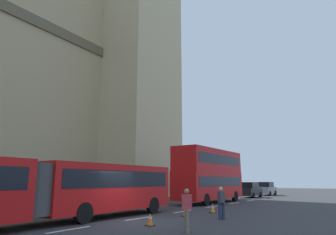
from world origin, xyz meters
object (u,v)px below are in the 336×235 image
at_px(articulated_bus, 28,187).
at_px(double_decker_bus, 210,173).
at_px(pedestrian_near_cones, 187,208).
at_px(traffic_cone_east, 213,208).
at_px(traffic_cone_west, 150,219).
at_px(sedan_lead, 250,190).
at_px(pedestrian_by_kerb, 221,202).
at_px(sedan_trailing, 266,189).
at_px(traffic_cone_middle, 185,211).

height_order(articulated_bus, double_decker_bus, double_decker_bus).
bearing_deg(pedestrian_near_cones, articulated_bus, 114.93).
bearing_deg(traffic_cone_east, traffic_cone_west, -179.58).
distance_m(articulated_bus, traffic_cone_west, 5.62).
relative_size(sedan_lead, pedestrian_near_cones, 2.60).
relative_size(traffic_cone_west, pedestrian_near_cones, 0.34).
distance_m(traffic_cone_west, pedestrian_by_kerb, 4.34).
distance_m(articulated_bus, sedan_trailing, 36.58).
height_order(traffic_cone_west, traffic_cone_east, same).
xyz_separation_m(traffic_cone_west, pedestrian_by_kerb, (3.90, -1.81, 0.63)).
relative_size(traffic_cone_west, pedestrian_by_kerb, 0.34).
height_order(sedan_trailing, traffic_cone_middle, sedan_trailing).
bearing_deg(traffic_cone_east, double_decker_bus, 26.59).
bearing_deg(pedestrian_near_cones, double_decker_bus, 22.55).
distance_m(pedestrian_near_cones, pedestrian_by_kerb, 4.49).
distance_m(double_decker_bus, pedestrian_near_cones, 16.79).
bearing_deg(traffic_cone_west, sedan_lead, 9.02).
height_order(sedan_lead, sedan_trailing, same).
xyz_separation_m(articulated_bus, traffic_cone_west, (3.54, -4.12, -1.46)).
height_order(articulated_bus, sedan_trailing, articulated_bus).
bearing_deg(articulated_bus, traffic_cone_east, -21.67).
distance_m(articulated_bus, traffic_cone_middle, 8.56).
distance_m(double_decker_bus, pedestrian_by_kerb, 12.59).
distance_m(sedan_lead, traffic_cone_west, 26.32).
height_order(sedan_lead, traffic_cone_east, sedan_lead).
bearing_deg(pedestrian_near_cones, traffic_cone_middle, 31.12).
xyz_separation_m(traffic_cone_middle, pedestrian_by_kerb, (-0.19, -2.34, 0.63)).
height_order(double_decker_bus, sedan_trailing, double_decker_bus).
bearing_deg(traffic_cone_east, pedestrian_near_cones, -162.28).
bearing_deg(articulated_bus, sedan_trailing, -0.02).
bearing_deg(double_decker_bus, pedestrian_near_cones, -157.45).
xyz_separation_m(articulated_bus, pedestrian_by_kerb, (7.43, -5.93, -0.83)).
bearing_deg(pedestrian_by_kerb, traffic_cone_middle, 85.27).
xyz_separation_m(sedan_lead, pedestrian_by_kerb, (-22.09, -5.93, -0.00)).
xyz_separation_m(pedestrian_near_cones, pedestrian_by_kerb, (4.46, 0.47, 0.00)).
bearing_deg(pedestrian_by_kerb, pedestrian_near_cones, -173.99).
bearing_deg(articulated_bus, traffic_cone_middle, -25.20).
bearing_deg(traffic_cone_west, double_decker_bus, 15.52).
bearing_deg(double_decker_bus, pedestrian_by_kerb, -151.57).
relative_size(double_decker_bus, pedestrian_by_kerb, 5.99).
bearing_deg(traffic_cone_west, traffic_cone_middle, 7.42).
height_order(traffic_cone_middle, traffic_cone_east, same).
bearing_deg(traffic_cone_middle, sedan_lead, 9.31).
bearing_deg(sedan_lead, traffic_cone_middle, -170.69).
relative_size(double_decker_bus, pedestrian_near_cones, 5.99).
distance_m(traffic_cone_middle, pedestrian_near_cones, 5.47).
bearing_deg(pedestrian_near_cones, pedestrian_by_kerb, 6.01).
height_order(sedan_trailing, traffic_cone_west, sedan_trailing).
bearing_deg(sedan_trailing, pedestrian_by_kerb, -168.53).
xyz_separation_m(double_decker_bus, sedan_lead, (11.14, 0.00, -1.80)).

